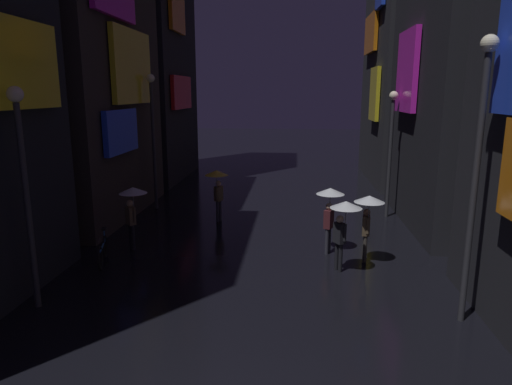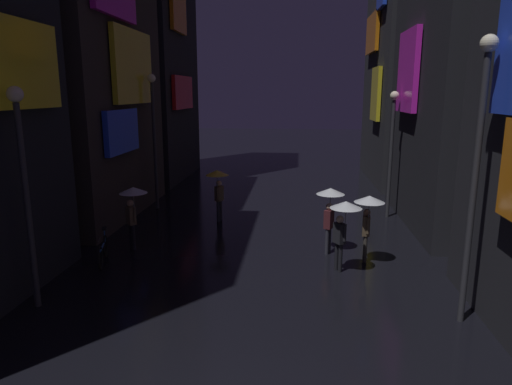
{
  "view_description": "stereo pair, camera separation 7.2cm",
  "coord_description": "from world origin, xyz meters",
  "px_view_note": "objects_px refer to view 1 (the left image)",
  "views": [
    {
      "loc": [
        1.17,
        -5.13,
        5.1
      ],
      "look_at": [
        0.0,
        8.24,
        2.14
      ],
      "focal_mm": 32.0,
      "sensor_mm": 36.0,
      "label": 1
    },
    {
      "loc": [
        1.24,
        -5.12,
        5.1
      ],
      "look_at": [
        0.0,
        8.24,
        2.14
      ],
      "focal_mm": 32.0,
      "sensor_mm": 36.0,
      "label": 2
    }
  ],
  "objects_px": {
    "pedestrian_far_right_clear": "(132,201)",
    "pedestrian_midstreet_left_clear": "(368,210)",
    "streetlamp_left_far": "(153,127)",
    "pedestrian_foreground_right_yellow": "(217,181)",
    "streetlamp_left_near": "(24,173)",
    "streetlamp_right_near": "(478,153)",
    "pedestrian_midstreet_centre_clear": "(344,216)",
    "pedestrian_near_crossing_clear": "(330,202)",
    "bicycle_parked_at_storefront": "(103,251)",
    "streetlamp_right_far": "(391,139)"
  },
  "relations": [
    {
      "from": "pedestrian_foreground_right_yellow",
      "to": "streetlamp_left_near",
      "type": "distance_m",
      "value": 8.42
    },
    {
      "from": "streetlamp_right_near",
      "to": "streetlamp_left_far",
      "type": "relative_size",
      "value": 1.07
    },
    {
      "from": "pedestrian_far_right_clear",
      "to": "pedestrian_midstreet_left_clear",
      "type": "distance_m",
      "value": 7.44
    },
    {
      "from": "pedestrian_foreground_right_yellow",
      "to": "streetlamp_right_near",
      "type": "xyz_separation_m",
      "value": [
        6.89,
        -7.48,
        2.17
      ]
    },
    {
      "from": "pedestrian_midstreet_centre_clear",
      "to": "streetlamp_right_near",
      "type": "height_order",
      "value": "streetlamp_right_near"
    },
    {
      "from": "streetlamp_left_near",
      "to": "pedestrian_far_right_clear",
      "type": "bearing_deg",
      "value": 77.42
    },
    {
      "from": "pedestrian_midstreet_left_clear",
      "to": "streetlamp_left_far",
      "type": "relative_size",
      "value": 0.36
    },
    {
      "from": "pedestrian_far_right_clear",
      "to": "streetlamp_right_near",
      "type": "xyz_separation_m",
      "value": [
        9.07,
        -4.0,
        2.17
      ]
    },
    {
      "from": "streetlamp_right_near",
      "to": "streetlamp_left_near",
      "type": "distance_m",
      "value": 10.02
    },
    {
      "from": "pedestrian_midstreet_centre_clear",
      "to": "streetlamp_right_far",
      "type": "height_order",
      "value": "streetlamp_right_far"
    },
    {
      "from": "pedestrian_far_right_clear",
      "to": "bicycle_parked_at_storefront",
      "type": "distance_m",
      "value": 1.88
    },
    {
      "from": "streetlamp_right_near",
      "to": "streetlamp_left_near",
      "type": "bearing_deg",
      "value": -178.97
    },
    {
      "from": "pedestrian_far_right_clear",
      "to": "streetlamp_left_near",
      "type": "distance_m",
      "value": 4.58
    },
    {
      "from": "streetlamp_left_near",
      "to": "streetlamp_right_far",
      "type": "relative_size",
      "value": 1.02
    },
    {
      "from": "pedestrian_far_right_clear",
      "to": "pedestrian_midstreet_left_clear",
      "type": "xyz_separation_m",
      "value": [
        7.42,
        -0.54,
        0.0
      ]
    },
    {
      "from": "bicycle_parked_at_storefront",
      "to": "streetlamp_right_far",
      "type": "relative_size",
      "value": 0.34
    },
    {
      "from": "streetlamp_right_near",
      "to": "pedestrian_midstreet_centre_clear",
      "type": "bearing_deg",
      "value": 132.43
    },
    {
      "from": "pedestrian_far_right_clear",
      "to": "pedestrian_near_crossing_clear",
      "type": "bearing_deg",
      "value": 3.02
    },
    {
      "from": "pedestrian_foreground_right_yellow",
      "to": "streetlamp_right_far",
      "type": "xyz_separation_m",
      "value": [
        6.89,
        1.44,
        1.57
      ]
    },
    {
      "from": "pedestrian_far_right_clear",
      "to": "pedestrian_foreground_right_yellow",
      "type": "xyz_separation_m",
      "value": [
        2.18,
        3.48,
        0.0
      ]
    },
    {
      "from": "pedestrian_midstreet_centre_clear",
      "to": "pedestrian_foreground_right_yellow",
      "type": "relative_size",
      "value": 1.0
    },
    {
      "from": "pedestrian_foreground_right_yellow",
      "to": "streetlamp_left_far",
      "type": "bearing_deg",
      "value": 147.75
    },
    {
      "from": "streetlamp_right_near",
      "to": "streetlamp_left_far",
      "type": "bearing_deg",
      "value": 136.64
    },
    {
      "from": "pedestrian_midstreet_centre_clear",
      "to": "bicycle_parked_at_storefront",
      "type": "distance_m",
      "value": 7.28
    },
    {
      "from": "pedestrian_near_crossing_clear",
      "to": "bicycle_parked_at_storefront",
      "type": "bearing_deg",
      "value": -166.89
    },
    {
      "from": "pedestrian_far_right_clear",
      "to": "pedestrian_midstreet_left_clear",
      "type": "height_order",
      "value": "same"
    },
    {
      "from": "pedestrian_foreground_right_yellow",
      "to": "streetlamp_left_near",
      "type": "relative_size",
      "value": 0.41
    },
    {
      "from": "streetlamp_right_far",
      "to": "pedestrian_foreground_right_yellow",
      "type": "bearing_deg",
      "value": -168.22
    },
    {
      "from": "pedestrian_far_right_clear",
      "to": "streetlamp_right_far",
      "type": "xyz_separation_m",
      "value": [
        9.07,
        4.91,
        1.57
      ]
    },
    {
      "from": "pedestrian_midstreet_centre_clear",
      "to": "pedestrian_midstreet_left_clear",
      "type": "bearing_deg",
      "value": 44.79
    },
    {
      "from": "streetlamp_left_near",
      "to": "streetlamp_right_far",
      "type": "height_order",
      "value": "streetlamp_left_near"
    },
    {
      "from": "streetlamp_right_near",
      "to": "streetlamp_left_near",
      "type": "xyz_separation_m",
      "value": [
        -10.0,
        -0.18,
        -0.54
      ]
    },
    {
      "from": "bicycle_parked_at_storefront",
      "to": "pedestrian_far_right_clear",
      "type": "bearing_deg",
      "value": 67.04
    },
    {
      "from": "streetlamp_right_near",
      "to": "streetlamp_left_near",
      "type": "height_order",
      "value": "streetlamp_right_near"
    },
    {
      "from": "bicycle_parked_at_storefront",
      "to": "streetlamp_left_near",
      "type": "height_order",
      "value": "streetlamp_left_near"
    },
    {
      "from": "pedestrian_midstreet_centre_clear",
      "to": "bicycle_parked_at_storefront",
      "type": "bearing_deg",
      "value": 179.5
    },
    {
      "from": "pedestrian_midstreet_centre_clear",
      "to": "streetlamp_left_far",
      "type": "relative_size",
      "value": 0.36
    },
    {
      "from": "pedestrian_midstreet_centre_clear",
      "to": "streetlamp_right_near",
      "type": "bearing_deg",
      "value": -47.57
    },
    {
      "from": "pedestrian_far_right_clear",
      "to": "pedestrian_foreground_right_yellow",
      "type": "distance_m",
      "value": 4.1
    },
    {
      "from": "bicycle_parked_at_storefront",
      "to": "streetlamp_right_near",
      "type": "distance_m",
      "value": 10.56
    },
    {
      "from": "pedestrian_midstreet_centre_clear",
      "to": "pedestrian_near_crossing_clear",
      "type": "xyz_separation_m",
      "value": [
        -0.28,
        1.67,
        0.0
      ]
    },
    {
      "from": "pedestrian_midstreet_left_clear",
      "to": "pedestrian_foreground_right_yellow",
      "type": "relative_size",
      "value": 1.0
    },
    {
      "from": "pedestrian_midstreet_left_clear",
      "to": "bicycle_parked_at_storefront",
      "type": "bearing_deg",
      "value": -174.78
    },
    {
      "from": "pedestrian_near_crossing_clear",
      "to": "streetlamp_left_near",
      "type": "xyz_separation_m",
      "value": [
        -7.28,
        -4.52,
        1.63
      ]
    },
    {
      "from": "pedestrian_near_crossing_clear",
      "to": "streetlamp_right_near",
      "type": "height_order",
      "value": "streetlamp_right_near"
    },
    {
      "from": "bicycle_parked_at_storefront",
      "to": "pedestrian_near_crossing_clear",
      "type": "bearing_deg",
      "value": 13.11
    },
    {
      "from": "streetlamp_left_far",
      "to": "pedestrian_far_right_clear",
      "type": "bearing_deg",
      "value": -80.26
    },
    {
      "from": "bicycle_parked_at_storefront",
      "to": "streetlamp_left_near",
      "type": "xyz_separation_m",
      "value": [
        -0.4,
        -2.91,
        2.91
      ]
    },
    {
      "from": "pedestrian_near_crossing_clear",
      "to": "bicycle_parked_at_storefront",
      "type": "relative_size",
      "value": 1.2
    },
    {
      "from": "pedestrian_near_crossing_clear",
      "to": "streetlamp_left_far",
      "type": "height_order",
      "value": "streetlamp_left_far"
    }
  ]
}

